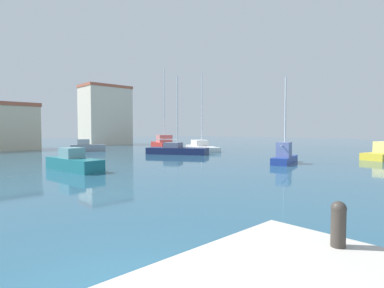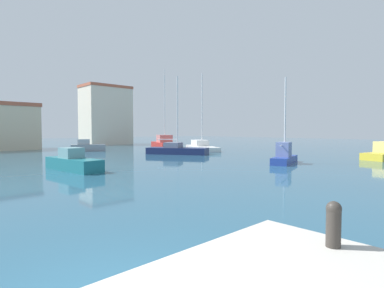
{
  "view_description": "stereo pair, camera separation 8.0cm",
  "coord_description": "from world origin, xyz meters",
  "px_view_note": "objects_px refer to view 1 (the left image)",
  "views": [
    {
      "loc": [
        -2.12,
        -4.02,
        2.6
      ],
      "look_at": [
        20.09,
        19.51,
        1.14
      ],
      "focal_mm": 28.42,
      "sensor_mm": 36.0,
      "label": 1
    },
    {
      "loc": [
        -2.07,
        -4.08,
        2.6
      ],
      "look_at": [
        20.09,
        19.51,
        1.14
      ],
      "focal_mm": 28.42,
      "sensor_mm": 36.0,
      "label": 2
    }
  ],
  "objects_px": {
    "mooring_bollard": "(338,222)",
    "sailboat_red_near_pier": "(164,143)",
    "sailboat_white_outer_mooring": "(201,146)",
    "motorboat_teal_mid_harbor": "(74,163)",
    "sailboat_navy_distant_north": "(177,150)",
    "sailboat_blue_distant_east": "(284,156)",
    "motorboat_grey_far_right": "(87,147)"
  },
  "relations": [
    {
      "from": "sailboat_navy_distant_north",
      "to": "sailboat_white_outer_mooring",
      "type": "relative_size",
      "value": 0.85
    },
    {
      "from": "mooring_bollard",
      "to": "sailboat_red_near_pier",
      "type": "xyz_separation_m",
      "value": [
        23.77,
        34.14,
        -0.65
      ]
    },
    {
      "from": "sailboat_navy_distant_north",
      "to": "sailboat_blue_distant_east",
      "type": "relative_size",
      "value": 1.26
    },
    {
      "from": "sailboat_red_near_pier",
      "to": "mooring_bollard",
      "type": "bearing_deg",
      "value": -124.85
    },
    {
      "from": "sailboat_red_near_pier",
      "to": "sailboat_navy_distant_north",
      "type": "bearing_deg",
      "value": -121.91
    },
    {
      "from": "sailboat_navy_distant_north",
      "to": "sailboat_red_near_pier",
      "type": "height_order",
      "value": "sailboat_red_near_pier"
    },
    {
      "from": "sailboat_navy_distant_north",
      "to": "sailboat_white_outer_mooring",
      "type": "bearing_deg",
      "value": 24.24
    },
    {
      "from": "motorboat_teal_mid_harbor",
      "to": "sailboat_blue_distant_east",
      "type": "relative_size",
      "value": 0.76
    },
    {
      "from": "sailboat_blue_distant_east",
      "to": "sailboat_navy_distant_north",
      "type": "bearing_deg",
      "value": 90.14
    },
    {
      "from": "mooring_bollard",
      "to": "motorboat_grey_far_right",
      "type": "height_order",
      "value": "mooring_bollard"
    },
    {
      "from": "motorboat_teal_mid_harbor",
      "to": "sailboat_navy_distant_north",
      "type": "bearing_deg",
      "value": 22.66
    },
    {
      "from": "mooring_bollard",
      "to": "sailboat_white_outer_mooring",
      "type": "height_order",
      "value": "sailboat_white_outer_mooring"
    },
    {
      "from": "sailboat_white_outer_mooring",
      "to": "sailboat_blue_distant_east",
      "type": "xyz_separation_m",
      "value": [
        -6.82,
        -16.04,
        0.13
      ]
    },
    {
      "from": "motorboat_teal_mid_harbor",
      "to": "motorboat_grey_far_right",
      "type": "height_order",
      "value": "motorboat_grey_far_right"
    },
    {
      "from": "mooring_bollard",
      "to": "sailboat_navy_distant_north",
      "type": "height_order",
      "value": "sailboat_navy_distant_north"
    },
    {
      "from": "mooring_bollard",
      "to": "sailboat_red_near_pier",
      "type": "bearing_deg",
      "value": 55.15
    },
    {
      "from": "motorboat_teal_mid_harbor",
      "to": "sailboat_white_outer_mooring",
      "type": "distance_m",
      "value": 22.34
    },
    {
      "from": "sailboat_white_outer_mooring",
      "to": "sailboat_red_near_pier",
      "type": "bearing_deg",
      "value": 92.18
    },
    {
      "from": "sailboat_navy_distant_north",
      "to": "motorboat_teal_mid_harbor",
      "type": "relative_size",
      "value": 1.65
    },
    {
      "from": "motorboat_teal_mid_harbor",
      "to": "sailboat_red_near_pier",
      "type": "distance_m",
      "value": 25.97
    },
    {
      "from": "sailboat_red_near_pier",
      "to": "sailboat_blue_distant_east",
      "type": "bearing_deg",
      "value": -105.55
    },
    {
      "from": "sailboat_white_outer_mooring",
      "to": "sailboat_red_near_pier",
      "type": "distance_m",
      "value": 7.48
    },
    {
      "from": "motorboat_teal_mid_harbor",
      "to": "motorboat_grey_far_right",
      "type": "relative_size",
      "value": 1.25
    },
    {
      "from": "motorboat_teal_mid_harbor",
      "to": "mooring_bollard",
      "type": "bearing_deg",
      "value": -101.14
    },
    {
      "from": "sailboat_white_outer_mooring",
      "to": "motorboat_grey_far_right",
      "type": "height_order",
      "value": "sailboat_white_outer_mooring"
    },
    {
      "from": "sailboat_white_outer_mooring",
      "to": "motorboat_grey_far_right",
      "type": "relative_size",
      "value": 2.43
    },
    {
      "from": "sailboat_blue_distant_east",
      "to": "motorboat_grey_far_right",
      "type": "xyz_separation_m",
      "value": [
        -5.16,
        24.05,
        -0.08
      ]
    },
    {
      "from": "motorboat_teal_mid_harbor",
      "to": "sailboat_white_outer_mooring",
      "type": "relative_size",
      "value": 0.51
    },
    {
      "from": "sailboat_white_outer_mooring",
      "to": "sailboat_red_near_pier",
      "type": "xyz_separation_m",
      "value": [
        -0.28,
        7.47,
        0.19
      ]
    },
    {
      "from": "sailboat_red_near_pier",
      "to": "motorboat_grey_far_right",
      "type": "distance_m",
      "value": 11.72
    },
    {
      "from": "motorboat_grey_far_right",
      "to": "mooring_bollard",
      "type": "bearing_deg",
      "value": -109.18
    },
    {
      "from": "sailboat_red_near_pier",
      "to": "motorboat_teal_mid_harbor",
      "type": "bearing_deg",
      "value": -141.23
    }
  ]
}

